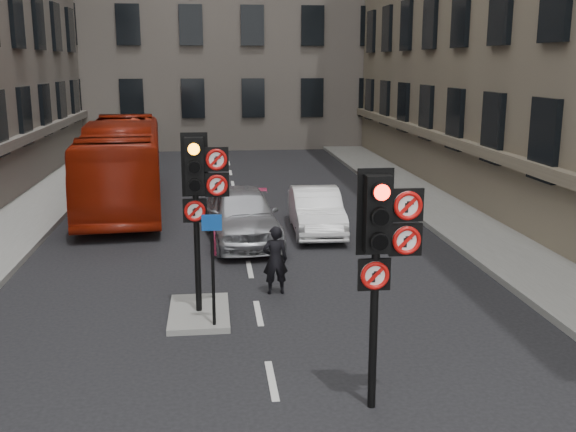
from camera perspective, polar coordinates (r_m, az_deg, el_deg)
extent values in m
cube|color=gray|center=(22.09, 15.07, -0.45)|extent=(3.00, 50.00, 0.16)
cube|color=gray|center=(13.87, -7.53, -8.14)|extent=(1.20, 2.00, 0.12)
cylinder|color=black|center=(10.00, 7.25, -9.65)|extent=(0.12, 0.12, 2.40)
cube|color=black|center=(9.47, 7.54, 0.18)|extent=(0.36, 0.28, 1.10)
cube|color=black|center=(9.59, 7.36, 0.35)|extent=(0.52, 0.03, 1.25)
cylinder|color=#FF1407|center=(9.16, 7.98, 1.98)|extent=(0.22, 0.01, 0.22)
cylinder|color=black|center=(9.24, 7.91, -0.15)|extent=(0.22, 0.01, 0.22)
cylinder|color=black|center=(9.32, 7.84, -2.25)|extent=(0.22, 0.01, 0.22)
cube|color=black|center=(9.53, 10.04, 0.92)|extent=(0.47, 0.05, 0.47)
cylinder|color=white|center=(9.50, 10.11, 0.87)|extent=(0.41, 0.02, 0.41)
torus|color=#BF0C0A|center=(9.48, 10.14, 0.86)|extent=(0.41, 0.06, 0.41)
cube|color=#BF0C0A|center=(9.48, 10.15, 0.85)|extent=(0.25, 0.01, 0.25)
cube|color=black|center=(9.65, 9.93, -1.98)|extent=(0.47, 0.05, 0.47)
cylinder|color=white|center=(9.61, 10.00, -2.04)|extent=(0.41, 0.02, 0.41)
torus|color=#BF0C0A|center=(9.60, 10.02, -2.06)|extent=(0.41, 0.06, 0.41)
cube|color=#BF0C0A|center=(9.59, 10.03, -2.07)|extent=(0.25, 0.01, 0.25)
cube|color=black|center=(9.67, 7.30, -4.93)|extent=(0.47, 0.05, 0.47)
cylinder|color=white|center=(9.64, 7.36, -5.01)|extent=(0.41, 0.02, 0.41)
torus|color=#BF0C0A|center=(9.62, 7.38, -5.03)|extent=(0.41, 0.06, 0.41)
cube|color=#BF0C0A|center=(9.62, 7.39, -5.04)|extent=(0.25, 0.01, 0.25)
cylinder|color=black|center=(13.47, -7.68, -3.13)|extent=(0.12, 0.12, 2.40)
cube|color=black|center=(13.10, -7.91, 4.25)|extent=(0.36, 0.28, 1.10)
cube|color=black|center=(13.23, -7.90, 4.33)|extent=(0.52, 0.03, 1.25)
cylinder|color=orange|center=(12.81, -7.98, 5.63)|extent=(0.22, 0.02, 0.22)
cylinder|color=black|center=(12.86, -7.93, 4.08)|extent=(0.22, 0.02, 0.22)
cylinder|color=black|center=(12.92, -7.89, 2.55)|extent=(0.22, 0.02, 0.22)
cube|color=black|center=(13.06, -6.08, 4.80)|extent=(0.47, 0.05, 0.47)
cylinder|color=white|center=(13.02, -6.08, 4.78)|extent=(0.41, 0.02, 0.41)
torus|color=#BF0C0A|center=(13.01, -6.08, 4.77)|extent=(0.41, 0.06, 0.41)
cube|color=#BF0C0A|center=(13.00, -6.08, 4.76)|extent=(0.25, 0.02, 0.25)
cube|color=black|center=(13.14, -6.03, 2.64)|extent=(0.47, 0.05, 0.47)
cylinder|color=white|center=(13.10, -6.03, 2.61)|extent=(0.41, 0.02, 0.41)
torus|color=#BF0C0A|center=(13.09, -6.03, 2.60)|extent=(0.41, 0.06, 0.41)
cube|color=#BF0C0A|center=(13.08, -6.03, 2.60)|extent=(0.25, 0.02, 0.25)
cube|color=black|center=(13.24, -7.88, 0.46)|extent=(0.47, 0.05, 0.47)
cylinder|color=white|center=(13.20, -7.89, 0.43)|extent=(0.41, 0.02, 0.41)
torus|color=#BF0C0A|center=(13.19, -7.89, 0.41)|extent=(0.41, 0.06, 0.41)
cube|color=#BF0C0A|center=(13.18, -7.89, 0.41)|extent=(0.25, 0.02, 0.25)
imported|color=#A0A1A7|center=(19.10, -3.90, 0.11)|extent=(2.27, 4.80, 1.58)
imported|color=white|center=(20.20, 2.40, 0.45)|extent=(1.53, 4.04, 1.32)
imported|color=#ED457C|center=(19.28, -3.75, -0.35)|extent=(1.93, 4.23, 1.20)
imported|color=maroon|center=(24.53, -13.83, 4.32)|extent=(3.33, 10.97, 3.01)
imported|color=black|center=(19.16, 1.32, -0.89)|extent=(0.57, 1.51, 0.89)
imported|color=black|center=(14.82, -1.09, -3.74)|extent=(0.59, 0.41, 1.54)
cylinder|color=black|center=(12.74, -6.37, -4.69)|extent=(0.06, 0.06, 2.12)
cube|color=#0E429A|center=(12.44, -6.48, -0.56)|extent=(0.37, 0.06, 0.30)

